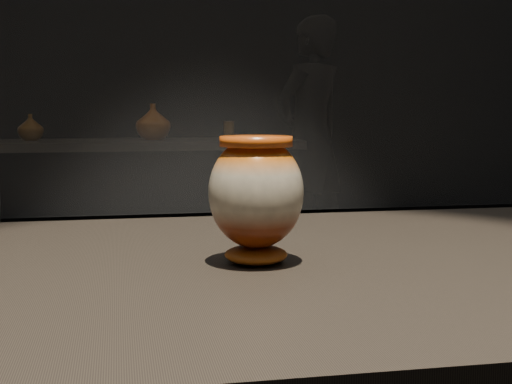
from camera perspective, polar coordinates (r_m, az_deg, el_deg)
main_vase at (r=0.92m, az=0.00°, el=-0.19°), size 0.14×0.14×0.17m
back_shelf at (r=4.36m, az=-9.78°, el=0.65°), size 2.00×0.60×0.90m
back_vase_left at (r=4.41m, az=-17.59°, el=4.95°), size 0.16×0.16×0.16m
back_vase_mid at (r=4.34m, az=-8.23°, el=5.58°), size 0.24×0.24×0.22m
back_vase_right at (r=4.35m, az=-2.19°, el=4.95°), size 0.07×0.07×0.11m
visitor at (r=5.35m, az=4.34°, el=4.51°), size 0.77×0.70×1.76m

